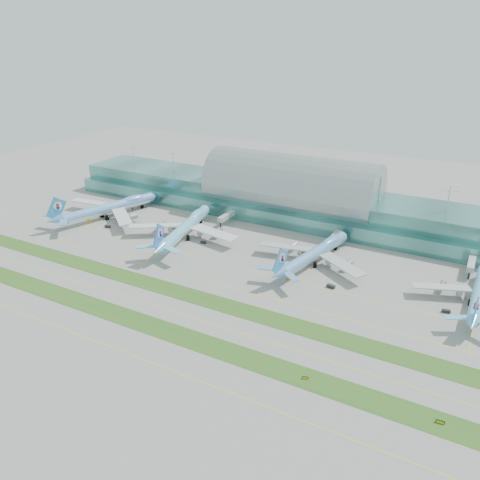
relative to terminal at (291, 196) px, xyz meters
The scene contains 21 objects.
ground 129.58m from the terminal, 90.00° to the right, with size 700.00×700.00×0.00m, color gray.
terminal is the anchor object (origin of this frame).
grass_strip_near 157.43m from the terminal, 90.00° to the right, with size 420.00×12.00×0.08m, color #2D591E.
grass_strip_far 127.58m from the terminal, 90.00° to the right, with size 420.00×12.00×0.08m, color #2D591E.
taxiline_a 177.36m from the terminal, 90.00° to the right, with size 420.00×0.35×0.01m, color yellow.
taxiline_b 143.50m from the terminal, 90.00° to the right, with size 420.00×0.35×0.01m, color yellow.
taxiline_c 111.70m from the terminal, 90.01° to the right, with size 420.00×0.35×0.01m, color yellow.
taxiline_d 89.92m from the terminal, 90.01° to the right, with size 420.00×0.35×0.01m, color yellow.
airliner_a 126.11m from the terminal, 150.08° to the right, with size 71.04×82.38×23.23m.
airliner_b 79.78m from the terminal, 122.06° to the right, with size 71.67×82.41×22.84m.
airliner_c 77.10m from the terminal, 56.76° to the right, with size 65.65×75.49×20.92m.
airliner_d 142.06m from the terminal, 28.64° to the right, with size 59.99×68.02×18.74m.
gse_a 139.24m from the terminal, 146.16° to the right, with size 3.42×1.71×1.55m, color yellow.
gse_b 125.85m from the terminal, 140.75° to the right, with size 3.76×1.70×1.63m, color black.
gse_c 97.95m from the terminal, 117.83° to the right, with size 3.12×1.87×1.32m, color black.
gse_d 77.10m from the terminal, 110.93° to the right, with size 3.49×1.59×1.43m, color black.
gse_e 96.24m from the terminal, 67.90° to the right, with size 3.25×1.80×1.44m, color #C5A50B.
gse_f 105.72m from the terminal, 55.76° to the right, with size 4.08×1.97×1.55m, color black.
gse_g 141.12m from the terminal, 36.63° to the right, with size 3.70×1.62×1.42m, color black.
taxiway_sign_east 173.77m from the terminal, 65.23° to the right, with size 2.38×0.99×1.03m.
taxiway_sign_far_east 197.21m from the terminal, 52.72° to the right, with size 2.84×0.65×1.20m.
Camera 1 is at (117.18, -160.73, 115.43)m, focal length 35.00 mm.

